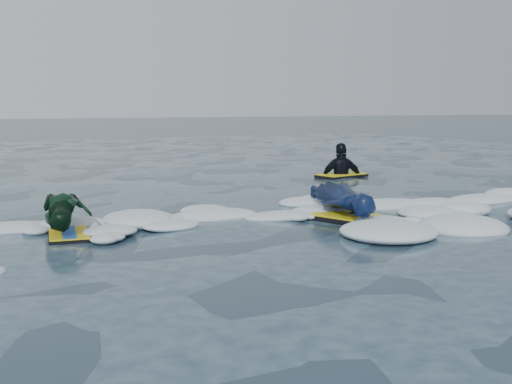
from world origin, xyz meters
TOP-DOWN VIEW (x-y plane):
  - ground at (0.00, 0.00)m, footprint 120.00×120.00m
  - foam_band at (0.00, 1.03)m, footprint 12.00×3.10m
  - prone_woman_unit at (1.61, 0.95)m, footprint 1.05×1.80m
  - prone_child_unit at (-1.89, 1.32)m, footprint 0.78×1.29m
  - waiting_rider_unit at (3.99, 5.11)m, footprint 1.15×0.82m

SIDE VIEW (x-z plane):
  - waiting_rider_unit at x=3.99m, z-range -0.84..0.72m
  - ground at x=0.00m, z-range 0.00..0.00m
  - foam_band at x=0.00m, z-range -0.15..0.15m
  - prone_woman_unit at x=1.61m, z-range 0.01..0.45m
  - prone_child_unit at x=-1.89m, z-range 0.01..0.48m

